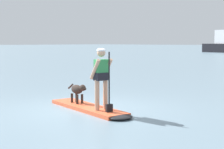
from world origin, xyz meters
name	(u,v)px	position (x,y,z in m)	size (l,w,h in m)	color
ground_plane	(87,109)	(0.00, 0.00, 0.00)	(400.00, 400.00, 0.00)	slate
paddleboard	(92,109)	(0.22, -0.04, 0.05)	(3.31, 1.29, 0.10)	#E55933
person_paddler	(102,74)	(0.69, -0.14, 1.02)	(0.65, 0.54, 1.60)	tan
dog	(78,90)	(-0.51, 0.10, 0.48)	(0.98, 0.32, 0.56)	#2D231E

